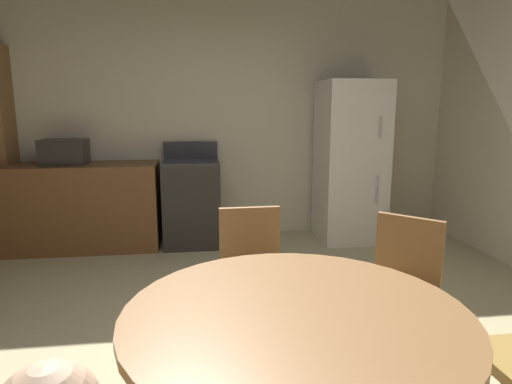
% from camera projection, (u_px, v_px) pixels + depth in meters
% --- Properties ---
extents(ground_plane, '(14.00, 14.00, 0.00)m').
position_uv_depth(ground_plane, '(241.00, 374.00, 2.46)').
color(ground_plane, tan).
extents(wall_back, '(5.72, 0.12, 2.70)m').
position_uv_depth(wall_back, '(215.00, 119.00, 5.00)').
color(wall_back, beige).
rests_on(wall_back, ground).
extents(kitchen_counter, '(1.93, 0.60, 0.90)m').
position_uv_depth(kitchen_counter, '(65.00, 207.00, 4.57)').
color(kitchen_counter, brown).
rests_on(kitchen_counter, ground).
extents(oven_range, '(0.60, 0.60, 1.10)m').
position_uv_depth(oven_range, '(192.00, 202.00, 4.74)').
color(oven_range, '#2D2B28').
rests_on(oven_range, ground).
extents(refrigerator, '(0.68, 0.68, 1.76)m').
position_uv_depth(refrigerator, '(350.00, 162.00, 4.84)').
color(refrigerator, white).
rests_on(refrigerator, ground).
extents(microwave, '(0.44, 0.32, 0.26)m').
position_uv_depth(microwave, '(64.00, 152.00, 4.46)').
color(microwave, '#2D2B28').
rests_on(microwave, kitchen_counter).
extents(dining_table, '(1.25, 1.25, 0.76)m').
position_uv_depth(dining_table, '(295.00, 349.00, 1.60)').
color(dining_table, olive).
rests_on(dining_table, ground).
extents(chair_northeast, '(0.57, 0.57, 0.87)m').
position_uv_depth(chair_northeast, '(400.00, 284.00, 2.44)').
color(chair_northeast, olive).
rests_on(chair_northeast, ground).
extents(chair_north, '(0.41, 0.41, 0.87)m').
position_uv_depth(chair_north, '(252.00, 270.00, 2.66)').
color(chair_north, olive).
rests_on(chair_north, ground).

